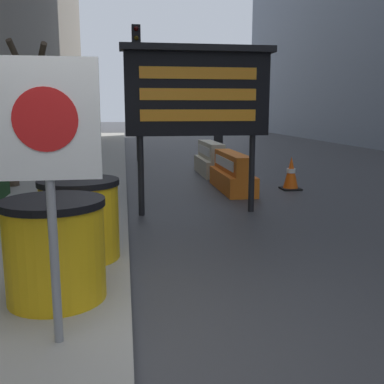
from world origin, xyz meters
TOP-DOWN VIEW (x-y plane):
  - ground_plane at (0.00, 0.00)m, footprint 120.00×120.00m
  - bare_tree at (-2.36, 6.69)m, footprint 1.79×1.94m
  - barrel_drum_foreground at (-0.61, 0.72)m, footprint 0.84×0.84m
  - barrel_drum_middle at (-0.51, 1.76)m, footprint 0.84×0.84m
  - warning_sign at (-0.50, -0.04)m, footprint 0.67×0.08m
  - message_board at (1.16, 4.28)m, footprint 2.45×0.36m
  - jersey_barrier_orange_near at (2.26, 6.35)m, footprint 0.58×2.10m
  - jersey_barrier_cream at (2.26, 8.80)m, footprint 0.59×1.97m
  - traffic_cone_near at (3.53, 6.21)m, footprint 0.40×0.40m
  - traffic_light_near_curb at (0.45, 12.17)m, footprint 0.28×0.44m
  - pedestrian_worker at (2.72, 9.97)m, footprint 0.35×0.48m

SIDE VIEW (x-z plane):
  - ground_plane at x=0.00m, z-range 0.00..0.00m
  - traffic_cone_near at x=3.53m, z-range -0.01..0.71m
  - jersey_barrier_orange_near at x=2.26m, z-range -0.05..0.76m
  - jersey_barrier_cream at x=2.26m, z-range -0.05..0.81m
  - barrel_drum_foreground at x=-0.61m, z-range 0.16..1.01m
  - barrel_drum_middle at x=-0.51m, z-range 0.16..1.01m
  - pedestrian_worker at x=2.72m, z-range 0.15..1.78m
  - warning_sign at x=-0.50m, z-range 0.56..2.45m
  - bare_tree at x=-2.36m, z-range 0.23..3.13m
  - message_board at x=1.16m, z-range 0.63..3.34m
  - traffic_light_near_curb at x=0.45m, z-range 0.96..5.33m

